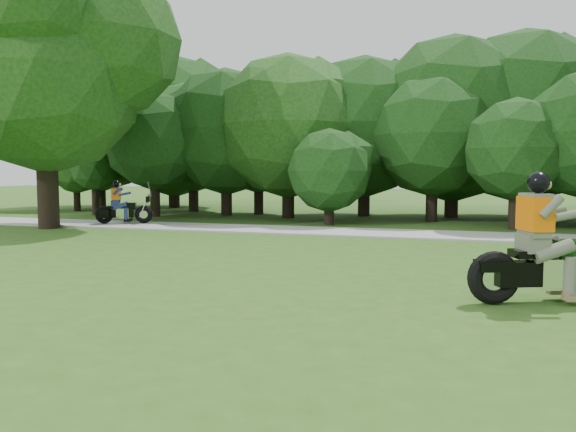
# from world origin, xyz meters

# --- Properties ---
(ground) EXTENTS (100.00, 100.00, 0.00)m
(ground) POSITION_xyz_m (0.00, 0.00, 0.00)
(ground) COLOR #2D5217
(ground) RESTS_ON ground
(walkway) EXTENTS (60.00, 2.20, 0.06)m
(walkway) POSITION_xyz_m (0.00, 8.00, 0.03)
(walkway) COLOR gray
(walkway) RESTS_ON ground
(tree_line) EXTENTS (40.79, 12.24, 7.78)m
(tree_line) POSITION_xyz_m (1.43, 14.48, 3.66)
(tree_line) COLOR black
(tree_line) RESTS_ON ground
(big_tree_west) EXTENTS (8.64, 6.56, 9.96)m
(big_tree_west) POSITION_xyz_m (-10.54, 6.85, 5.76)
(big_tree_west) COLOR black
(big_tree_west) RESTS_ON ground
(chopper_motorcycle) EXTENTS (2.60, 1.40, 1.92)m
(chopper_motorcycle) POSITION_xyz_m (3.82, -0.18, 0.71)
(chopper_motorcycle) COLOR black
(chopper_motorcycle) RESTS_ON ground
(touring_motorcycle) EXTENTS (1.91, 1.14, 1.52)m
(touring_motorcycle) POSITION_xyz_m (-8.85, 8.14, 0.61)
(touring_motorcycle) COLOR black
(touring_motorcycle) RESTS_ON walkway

